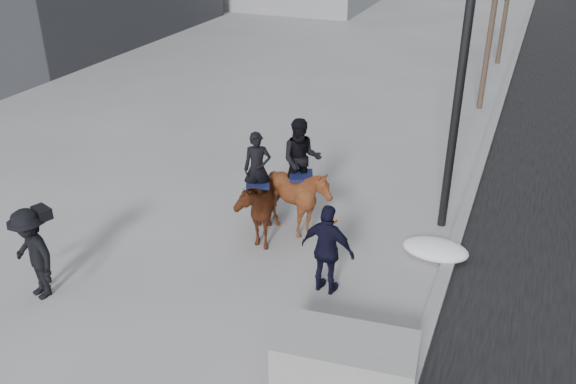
% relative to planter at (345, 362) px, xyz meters
% --- Properties ---
extents(ground, '(120.00, 120.00, 0.00)m').
position_rel_planter_xyz_m(ground, '(-2.08, 1.61, -0.41)').
color(ground, gray).
rests_on(ground, ground).
extents(curb, '(0.25, 90.00, 0.12)m').
position_rel_planter_xyz_m(curb, '(0.92, 11.61, -0.35)').
color(curb, gray).
rests_on(curb, ground).
extents(planter, '(2.16, 1.25, 0.82)m').
position_rel_planter_xyz_m(planter, '(0.00, 0.00, 0.00)').
color(planter, gray).
rests_on(planter, ground).
extents(tree_near, '(1.20, 1.20, 5.01)m').
position_rel_planter_xyz_m(tree_near, '(0.32, 13.70, 2.09)').
color(tree_near, '#3A2C22').
rests_on(tree_near, ground).
extents(tree_far, '(1.20, 1.20, 4.05)m').
position_rel_planter_xyz_m(tree_far, '(0.32, 19.81, 1.61)').
color(tree_far, '#3C2E23').
rests_on(tree_far, ground).
extents(mounted_left, '(1.46, 1.94, 2.28)m').
position_rel_planter_xyz_m(mounted_left, '(-3.06, 3.41, 0.44)').
color(mounted_left, '#4A200E').
rests_on(mounted_left, ground).
extents(mounted_right, '(1.81, 1.90, 2.53)m').
position_rel_planter_xyz_m(mounted_right, '(-2.27, 3.85, 0.61)').
color(mounted_right, '#4C1B0F').
rests_on(mounted_right, ground).
extents(feeder, '(1.07, 0.92, 1.75)m').
position_rel_planter_xyz_m(feeder, '(-1.03, 2.11, 0.47)').
color(feeder, black).
rests_on(feeder, ground).
extents(camera_crew, '(1.29, 0.99, 1.75)m').
position_rel_planter_xyz_m(camera_crew, '(-5.78, -0.02, 0.48)').
color(camera_crew, black).
rests_on(camera_crew, ground).
extents(snow_piles, '(1.31, 5.27, 0.33)m').
position_rel_planter_xyz_m(snow_piles, '(0.62, 1.95, -0.25)').
color(snow_piles, white).
rests_on(snow_piles, ground).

